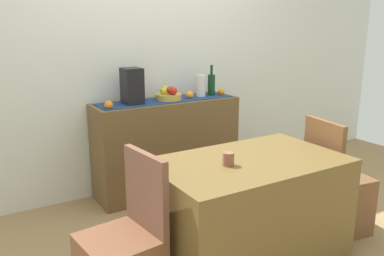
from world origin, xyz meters
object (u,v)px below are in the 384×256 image
(wine_bottle, at_px, (211,84))
(coffee_cup, at_px, (228,159))
(coffee_maker, at_px, (132,86))
(ceramic_vase, at_px, (201,86))
(chair_by_corner, at_px, (336,198))
(dining_table, at_px, (247,213))
(fruit_bowl, at_px, (169,97))
(sideboard_console, at_px, (167,146))

(wine_bottle, bearing_deg, coffee_cup, -119.94)
(coffee_maker, xyz_separation_m, ceramic_vase, (0.71, 0.00, -0.05))
(chair_by_corner, bearing_deg, dining_table, -179.85)
(fruit_bowl, height_order, ceramic_vase, ceramic_vase)
(sideboard_console, xyz_separation_m, coffee_cup, (-0.30, -1.40, 0.34))
(sideboard_console, height_order, wine_bottle, wine_bottle)
(coffee_maker, distance_m, ceramic_vase, 0.71)
(dining_table, xyz_separation_m, coffee_cup, (-0.18, -0.02, 0.41))
(fruit_bowl, relative_size, chair_by_corner, 0.27)
(fruit_bowl, distance_m, ceramic_vase, 0.36)
(ceramic_vase, relative_size, coffee_cup, 2.60)
(coffee_maker, relative_size, chair_by_corner, 0.35)
(dining_table, distance_m, chair_by_corner, 0.88)
(wine_bottle, height_order, coffee_cup, wine_bottle)
(wine_bottle, xyz_separation_m, chair_by_corner, (0.25, -1.38, -0.73))
(ceramic_vase, bearing_deg, coffee_cup, -116.07)
(coffee_cup, distance_m, chair_by_corner, 1.18)
(coffee_cup, bearing_deg, sideboard_console, 77.70)
(wine_bottle, bearing_deg, coffee_maker, 180.00)
(ceramic_vase, height_order, dining_table, ceramic_vase)
(sideboard_console, relative_size, chair_by_corner, 1.53)
(chair_by_corner, bearing_deg, coffee_maker, 128.27)
(chair_by_corner, bearing_deg, ceramic_vase, 105.17)
(sideboard_console, height_order, coffee_cup, sideboard_console)
(fruit_bowl, xyz_separation_m, coffee_cup, (-0.33, -1.40, -0.14))
(sideboard_console, bearing_deg, coffee_cup, -102.30)
(chair_by_corner, bearing_deg, fruit_bowl, 117.85)
(sideboard_console, height_order, fruit_bowl, fruit_bowl)
(dining_table, bearing_deg, ceramic_vase, 69.92)
(fruit_bowl, height_order, dining_table, fruit_bowl)
(fruit_bowl, height_order, coffee_cup, fruit_bowl)
(fruit_bowl, bearing_deg, sideboard_console, 180.00)
(ceramic_vase, bearing_deg, chair_by_corner, -74.83)
(wine_bottle, distance_m, chair_by_corner, 1.58)
(wine_bottle, height_order, dining_table, wine_bottle)
(wine_bottle, relative_size, chair_by_corner, 0.34)
(fruit_bowl, xyz_separation_m, coffee_maker, (-0.36, 0.00, 0.13))
(sideboard_console, bearing_deg, wine_bottle, -0.00)
(fruit_bowl, xyz_separation_m, dining_table, (-0.15, -1.38, -0.55))
(wine_bottle, height_order, ceramic_vase, wine_bottle)
(fruit_bowl, bearing_deg, dining_table, -96.21)
(coffee_maker, bearing_deg, dining_table, -81.40)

